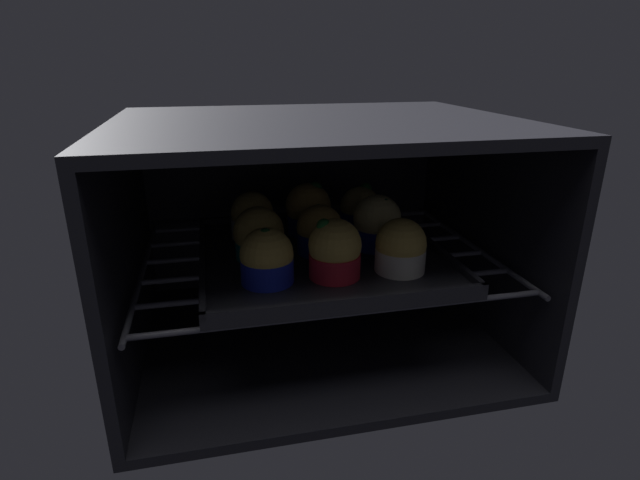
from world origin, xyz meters
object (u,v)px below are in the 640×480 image
at_px(muffin_row1_col1, 321,232).
at_px(muffin_row2_col2, 360,210).
at_px(muffin_row0_col0, 267,259).
at_px(muffin_row1_col0, 259,236).
at_px(muffin_row0_col1, 332,251).
at_px(baking_tray, 320,255).
at_px(muffin_row1_col2, 377,224).
at_px(muffin_row2_col0, 252,217).
at_px(muffin_row2_col1, 311,210).
at_px(muffin_row0_col2, 401,248).

bearing_deg(muffin_row1_col1, muffin_row2_col2, 46.04).
distance_m(muffin_row0_col0, muffin_row1_col0, 0.09).
bearing_deg(muffin_row0_col1, baking_tray, 87.92).
bearing_deg(muffin_row0_col0, muffin_row1_col2, 26.34).
relative_size(muffin_row1_col2, muffin_row2_col0, 1.10).
height_order(muffin_row1_col1, muffin_row2_col1, muffin_row2_col1).
relative_size(muffin_row0_col0, muffin_row1_col2, 0.90).
bearing_deg(muffin_row0_col0, muffin_row0_col1, -1.70).
relative_size(muffin_row0_col0, muffin_row2_col1, 0.86).
relative_size(muffin_row1_col1, muffin_row2_col0, 0.97).
distance_m(muffin_row0_col0, muffin_row1_col2, 0.21).
bearing_deg(muffin_row1_col2, muffin_row1_col0, -179.59).
bearing_deg(muffin_row0_col0, muffin_row2_col1, 61.92).
relative_size(muffin_row1_col0, muffin_row2_col1, 0.88).
xyz_separation_m(muffin_row0_col0, muffin_row2_col2, (0.19, 0.19, -0.00)).
xyz_separation_m(muffin_row0_col1, muffin_row2_col0, (-0.09, 0.19, -0.00)).
height_order(muffin_row0_col1, muffin_row2_col1, muffin_row2_col1).
distance_m(muffin_row1_col0, muffin_row1_col2, 0.19).
bearing_deg(muffin_row1_col0, muffin_row2_col1, 42.94).
bearing_deg(muffin_row1_col1, muffin_row1_col0, -179.36).
bearing_deg(muffin_row1_col2, muffin_row0_col2, -88.26).
bearing_deg(muffin_row0_col1, muffin_row2_col1, 87.70).
relative_size(muffin_row0_col0, muffin_row2_col0, 0.99).
xyz_separation_m(muffin_row0_col1, muffin_row0_col2, (0.10, -0.00, -0.00)).
height_order(baking_tray, muffin_row1_col1, muffin_row1_col1).
distance_m(muffin_row0_col2, muffin_row1_col0, 0.21).
xyz_separation_m(muffin_row0_col0, muffin_row1_col0, (-0.00, 0.09, 0.00)).
height_order(muffin_row0_col1, muffin_row1_col2, muffin_row1_col2).
xyz_separation_m(baking_tray, muffin_row2_col2, (0.09, 0.10, 0.04)).
height_order(baking_tray, muffin_row1_col0, muffin_row1_col0).
bearing_deg(muffin_row0_col2, muffin_row2_col2, 90.45).
relative_size(baking_tray, muffin_row0_col2, 4.76).
bearing_deg(muffin_row1_col1, muffin_row0_col2, -45.42).
relative_size(muffin_row0_col2, muffin_row2_col1, 0.86).
height_order(muffin_row0_col0, muffin_row2_col2, muffin_row2_col2).
bearing_deg(muffin_row1_col0, muffin_row0_col2, -26.31).
height_order(muffin_row1_col2, muffin_row2_col0, muffin_row1_col2).
bearing_deg(muffin_row2_col2, muffin_row0_col1, -117.19).
distance_m(muffin_row1_col1, muffin_row2_col1, 0.09).
bearing_deg(muffin_row2_col2, muffin_row1_col0, -152.86).
height_order(muffin_row1_col2, muffin_row2_col1, muffin_row2_col1).
bearing_deg(baking_tray, muffin_row0_col1, -92.08).
relative_size(muffin_row1_col0, muffin_row2_col2, 0.99).
bearing_deg(baking_tray, muffin_row1_col2, 1.25).
xyz_separation_m(muffin_row0_col2, muffin_row2_col0, (-0.19, 0.19, 0.00)).
xyz_separation_m(muffin_row0_col0, muffin_row1_col2, (0.19, 0.09, 0.01)).
height_order(muffin_row0_col0, muffin_row0_col1, muffin_row0_col1).
xyz_separation_m(muffin_row2_col0, muffin_row2_col2, (0.19, 0.00, -0.00)).
relative_size(muffin_row2_col1, muffin_row2_col2, 1.13).
bearing_deg(muffin_row2_col2, muffin_row2_col1, -176.73).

